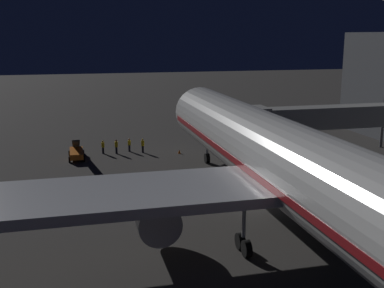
{
  "coord_description": "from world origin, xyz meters",
  "views": [
    {
      "loc": [
        15.35,
        38.61,
        15.0
      ],
      "look_at": [
        3.0,
        -10.65,
        3.5
      ],
      "focal_mm": 44.91,
      "sensor_mm": 36.0,
      "label": 1
    }
  ],
  "objects_px": {
    "belt_loader": "(76,152)",
    "traffic_cone_nose_starboard": "(179,151)",
    "airliner_at_gate": "(301,172)",
    "ground_crew_marshaller_fwd": "(103,146)",
    "ground_crew_by_tug": "(143,145)",
    "traffic_cone_nose_port": "(212,149)",
    "jet_bridge": "(307,118)",
    "ground_crew_under_port_wing": "(129,144)",
    "ground_crew_walking_aft": "(116,146)"
  },
  "relations": [
    {
      "from": "jet_bridge",
      "to": "traffic_cone_nose_starboard",
      "type": "relative_size",
      "value": 36.19
    },
    {
      "from": "belt_loader",
      "to": "traffic_cone_nose_starboard",
      "type": "height_order",
      "value": "belt_loader"
    },
    {
      "from": "belt_loader",
      "to": "ground_crew_by_tug",
      "type": "distance_m",
      "value": 8.56
    },
    {
      "from": "airliner_at_gate",
      "to": "ground_crew_under_port_wing",
      "type": "relative_size",
      "value": 35.47
    },
    {
      "from": "ground_crew_under_port_wing",
      "to": "traffic_cone_nose_port",
      "type": "xyz_separation_m",
      "value": [
        -10.57,
        2.66,
        -0.69
      ]
    },
    {
      "from": "belt_loader",
      "to": "ground_crew_by_tug",
      "type": "bearing_deg",
      "value": -172.14
    },
    {
      "from": "airliner_at_gate",
      "to": "jet_bridge",
      "type": "relative_size",
      "value": 3.13
    },
    {
      "from": "traffic_cone_nose_port",
      "to": "traffic_cone_nose_starboard",
      "type": "xyz_separation_m",
      "value": [
        4.4,
        0.0,
        0.0
      ]
    },
    {
      "from": "ground_crew_by_tug",
      "to": "traffic_cone_nose_port",
      "type": "bearing_deg",
      "value": 169.76
    },
    {
      "from": "ground_crew_under_port_wing",
      "to": "airliner_at_gate",
      "type": "bearing_deg",
      "value": 104.55
    },
    {
      "from": "airliner_at_gate",
      "to": "traffic_cone_nose_starboard",
      "type": "relative_size",
      "value": 113.21
    },
    {
      "from": "ground_crew_marshaller_fwd",
      "to": "traffic_cone_nose_starboard",
      "type": "bearing_deg",
      "value": 166.33
    },
    {
      "from": "ground_crew_under_port_wing",
      "to": "traffic_cone_nose_starboard",
      "type": "xyz_separation_m",
      "value": [
        -6.17,
        2.66,
        -0.69
      ]
    },
    {
      "from": "airliner_at_gate",
      "to": "ground_crew_marshaller_fwd",
      "type": "height_order",
      "value": "airliner_at_gate"
    },
    {
      "from": "ground_crew_walking_aft",
      "to": "ground_crew_by_tug",
      "type": "bearing_deg",
      "value": 175.63
    },
    {
      "from": "ground_crew_by_tug",
      "to": "traffic_cone_nose_starboard",
      "type": "relative_size",
      "value": 3.4
    },
    {
      "from": "ground_crew_by_tug",
      "to": "traffic_cone_nose_port",
      "type": "relative_size",
      "value": 3.4
    },
    {
      "from": "belt_loader",
      "to": "traffic_cone_nose_port",
      "type": "relative_size",
      "value": 14.51
    },
    {
      "from": "belt_loader",
      "to": "ground_crew_under_port_wing",
      "type": "relative_size",
      "value": 4.55
    },
    {
      "from": "traffic_cone_nose_port",
      "to": "traffic_cone_nose_starboard",
      "type": "height_order",
      "value": "same"
    },
    {
      "from": "jet_bridge",
      "to": "ground_crew_walking_aft",
      "type": "distance_m",
      "value": 24.33
    },
    {
      "from": "ground_crew_by_tug",
      "to": "traffic_cone_nose_starboard",
      "type": "height_order",
      "value": "ground_crew_by_tug"
    },
    {
      "from": "jet_bridge",
      "to": "ground_crew_marshaller_fwd",
      "type": "relative_size",
      "value": 11.14
    },
    {
      "from": "jet_bridge",
      "to": "ground_crew_by_tug",
      "type": "relative_size",
      "value": 10.65
    },
    {
      "from": "ground_crew_marshaller_fwd",
      "to": "ground_crew_by_tug",
      "type": "bearing_deg",
      "value": 171.86
    },
    {
      "from": "ground_crew_by_tug",
      "to": "traffic_cone_nose_starboard",
      "type": "xyz_separation_m",
      "value": [
        -4.54,
        1.61,
        -0.76
      ]
    },
    {
      "from": "ground_crew_walking_aft",
      "to": "ground_crew_marshaller_fwd",
      "type": "bearing_deg",
      "value": -15.53
    },
    {
      "from": "ground_crew_under_port_wing",
      "to": "ground_crew_by_tug",
      "type": "bearing_deg",
      "value": 147.33
    },
    {
      "from": "belt_loader",
      "to": "traffic_cone_nose_starboard",
      "type": "distance_m",
      "value": 13.04
    },
    {
      "from": "airliner_at_gate",
      "to": "ground_crew_walking_aft",
      "type": "distance_m",
      "value": 33.37
    },
    {
      "from": "belt_loader",
      "to": "ground_crew_by_tug",
      "type": "relative_size",
      "value": 4.27
    },
    {
      "from": "traffic_cone_nose_port",
      "to": "belt_loader",
      "type": "bearing_deg",
      "value": -1.46
    },
    {
      "from": "jet_bridge",
      "to": "ground_crew_by_tug",
      "type": "height_order",
      "value": "jet_bridge"
    },
    {
      "from": "ground_crew_marshaller_fwd",
      "to": "traffic_cone_nose_starboard",
      "type": "xyz_separation_m",
      "value": [
        -9.63,
        2.34,
        -0.71
      ]
    },
    {
      "from": "ground_crew_marshaller_fwd",
      "to": "airliner_at_gate",
      "type": "bearing_deg",
      "value": 110.32
    },
    {
      "from": "ground_crew_by_tug",
      "to": "traffic_cone_nose_port",
      "type": "distance_m",
      "value": 9.12
    },
    {
      "from": "jet_bridge",
      "to": "traffic_cone_nose_starboard",
      "type": "bearing_deg",
      "value": -36.24
    },
    {
      "from": "airliner_at_gate",
      "to": "jet_bridge",
      "type": "distance_m",
      "value": 22.78
    },
    {
      "from": "airliner_at_gate",
      "to": "belt_loader",
      "type": "distance_m",
      "value": 34.0
    },
    {
      "from": "ground_crew_walking_aft",
      "to": "traffic_cone_nose_starboard",
      "type": "relative_size",
      "value": 3.39
    },
    {
      "from": "airliner_at_gate",
      "to": "traffic_cone_nose_port",
      "type": "height_order",
      "value": "airliner_at_gate"
    },
    {
      "from": "traffic_cone_nose_starboard",
      "to": "airliner_at_gate",
      "type": "bearing_deg",
      "value": 94.25
    },
    {
      "from": "airliner_at_gate",
      "to": "traffic_cone_nose_port",
      "type": "xyz_separation_m",
      "value": [
        -2.2,
        -29.59,
        -5.32
      ]
    },
    {
      "from": "ground_crew_marshaller_fwd",
      "to": "traffic_cone_nose_starboard",
      "type": "relative_size",
      "value": 3.25
    },
    {
      "from": "ground_crew_walking_aft",
      "to": "traffic_cone_nose_port",
      "type": "distance_m",
      "value": 12.51
    },
    {
      "from": "jet_bridge",
      "to": "ground_crew_by_tug",
      "type": "bearing_deg",
      "value": -32.43
    },
    {
      "from": "ground_crew_marshaller_fwd",
      "to": "ground_crew_walking_aft",
      "type": "xyz_separation_m",
      "value": [
        -1.68,
        0.47,
        0.04
      ]
    },
    {
      "from": "belt_loader",
      "to": "ground_crew_under_port_wing",
      "type": "height_order",
      "value": "belt_loader"
    },
    {
      "from": "ground_crew_under_port_wing",
      "to": "ground_crew_by_tug",
      "type": "xyz_separation_m",
      "value": [
        -1.63,
        1.05,
        0.07
      ]
    },
    {
      "from": "ground_crew_marshaller_fwd",
      "to": "ground_crew_by_tug",
      "type": "height_order",
      "value": "ground_crew_by_tug"
    }
  ]
}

